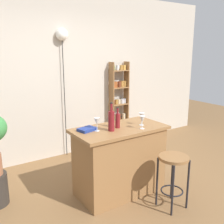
% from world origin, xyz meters
% --- Properties ---
extents(ground, '(12.00, 12.00, 0.00)m').
position_xyz_m(ground, '(0.00, 0.00, 0.00)').
color(ground, brown).
extents(back_wall, '(6.40, 0.10, 2.80)m').
position_xyz_m(back_wall, '(0.00, 1.95, 1.40)').
color(back_wall, '#BCB2A3').
rests_on(back_wall, ground).
extents(kitchen_counter, '(1.19, 0.61, 0.89)m').
position_xyz_m(kitchen_counter, '(0.00, 0.30, 0.45)').
color(kitchen_counter, olive).
rests_on(kitchen_counter, ground).
extents(bar_stool, '(0.35, 0.35, 0.65)m').
position_xyz_m(bar_stool, '(0.33, -0.33, 0.49)').
color(bar_stool, black).
rests_on(bar_stool, ground).
extents(spice_shelf, '(0.37, 0.17, 1.62)m').
position_xyz_m(spice_shelf, '(1.04, 1.79, 0.83)').
color(spice_shelf, olive).
rests_on(spice_shelf, ground).
extents(bottle_wine_red, '(0.06, 0.06, 0.27)m').
position_xyz_m(bottle_wine_red, '(-0.02, 0.31, 0.99)').
color(bottle_wine_red, maroon).
rests_on(bottle_wine_red, kitchen_counter).
extents(bottle_olive_oil, '(0.08, 0.08, 0.35)m').
position_xyz_m(bottle_olive_oil, '(-0.16, 0.25, 1.02)').
color(bottle_olive_oil, maroon).
rests_on(bottle_olive_oil, kitchen_counter).
extents(wine_glass_left, '(0.07, 0.07, 0.16)m').
position_xyz_m(wine_glass_left, '(0.20, 0.11, 1.01)').
color(wine_glass_left, silver).
rests_on(wine_glass_left, kitchen_counter).
extents(wine_glass_center, '(0.07, 0.07, 0.16)m').
position_xyz_m(wine_glass_center, '(0.30, 0.23, 1.01)').
color(wine_glass_center, silver).
rests_on(wine_glass_center, kitchen_counter).
extents(wine_glass_right, '(0.07, 0.07, 0.16)m').
position_xyz_m(wine_glass_right, '(-0.31, 0.34, 1.01)').
color(wine_glass_right, silver).
rests_on(wine_glass_right, kitchen_counter).
extents(cookbook, '(0.24, 0.20, 0.03)m').
position_xyz_m(cookbook, '(-0.40, 0.42, 0.91)').
color(cookbook, navy).
rests_on(cookbook, kitchen_counter).
extents(pendant_globe_light, '(0.20, 0.20, 2.18)m').
position_xyz_m(pendant_globe_light, '(-0.07, 1.84, 2.05)').
color(pendant_globe_light, black).
rests_on(pendant_globe_light, ground).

